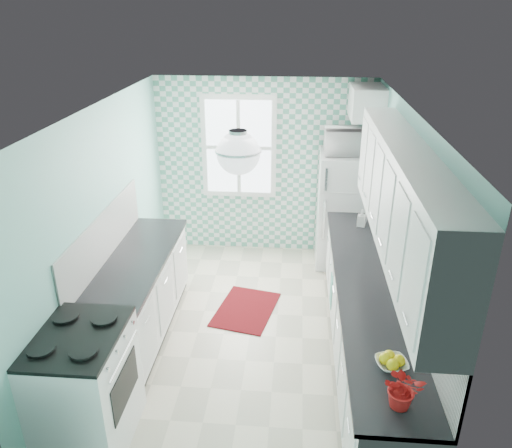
# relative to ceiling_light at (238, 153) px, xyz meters

# --- Properties ---
(floor) EXTENTS (3.00, 4.40, 0.02)m
(floor) POSITION_rel_ceiling_light_xyz_m (0.00, 0.80, -2.33)
(floor) COLOR beige
(floor) RESTS_ON ground
(ceiling) EXTENTS (3.00, 4.40, 0.02)m
(ceiling) POSITION_rel_ceiling_light_xyz_m (0.00, 0.80, 0.19)
(ceiling) COLOR white
(ceiling) RESTS_ON wall_back
(wall_back) EXTENTS (3.00, 0.02, 2.50)m
(wall_back) POSITION_rel_ceiling_light_xyz_m (0.00, 3.01, -1.07)
(wall_back) COLOR #80C9BE
(wall_back) RESTS_ON floor
(wall_front) EXTENTS (3.00, 0.02, 2.50)m
(wall_front) POSITION_rel_ceiling_light_xyz_m (0.00, -1.41, -1.07)
(wall_front) COLOR #80C9BE
(wall_front) RESTS_ON floor
(wall_left) EXTENTS (0.02, 4.40, 2.50)m
(wall_left) POSITION_rel_ceiling_light_xyz_m (-1.51, 0.80, -1.07)
(wall_left) COLOR #80C9BE
(wall_left) RESTS_ON floor
(wall_right) EXTENTS (0.02, 4.40, 2.50)m
(wall_right) POSITION_rel_ceiling_light_xyz_m (1.51, 0.80, -1.07)
(wall_right) COLOR #80C9BE
(wall_right) RESTS_ON floor
(accent_wall) EXTENTS (3.00, 0.01, 2.50)m
(accent_wall) POSITION_rel_ceiling_light_xyz_m (0.00, 2.99, -1.07)
(accent_wall) COLOR #57A68D
(accent_wall) RESTS_ON wall_back
(window) EXTENTS (1.04, 0.05, 1.44)m
(window) POSITION_rel_ceiling_light_xyz_m (-0.35, 2.96, -0.77)
(window) COLOR white
(window) RESTS_ON wall_back
(backsplash_right) EXTENTS (0.02, 3.60, 0.51)m
(backsplash_right) POSITION_rel_ceiling_light_xyz_m (1.49, 0.40, -1.13)
(backsplash_right) COLOR white
(backsplash_right) RESTS_ON wall_right
(backsplash_left) EXTENTS (0.02, 2.15, 0.51)m
(backsplash_left) POSITION_rel_ceiling_light_xyz_m (-1.49, 0.73, -1.13)
(backsplash_left) COLOR white
(backsplash_left) RESTS_ON wall_left
(upper_cabinets_right) EXTENTS (0.33, 3.20, 0.90)m
(upper_cabinets_right) POSITION_rel_ceiling_light_xyz_m (1.33, 0.20, -0.42)
(upper_cabinets_right) COLOR white
(upper_cabinets_right) RESTS_ON wall_right
(upper_cabinet_fridge) EXTENTS (0.40, 0.74, 0.40)m
(upper_cabinet_fridge) POSITION_rel_ceiling_light_xyz_m (1.30, 2.63, -0.07)
(upper_cabinet_fridge) COLOR white
(upper_cabinet_fridge) RESTS_ON wall_right
(ceiling_light) EXTENTS (0.34, 0.34, 0.35)m
(ceiling_light) POSITION_rel_ceiling_light_xyz_m (0.00, 0.00, 0.00)
(ceiling_light) COLOR silver
(ceiling_light) RESTS_ON ceiling
(base_cabinets_right) EXTENTS (0.60, 3.60, 0.90)m
(base_cabinets_right) POSITION_rel_ceiling_light_xyz_m (1.20, 0.40, -1.87)
(base_cabinets_right) COLOR white
(base_cabinets_right) RESTS_ON floor
(countertop_right) EXTENTS (0.63, 3.60, 0.04)m
(countertop_right) POSITION_rel_ceiling_light_xyz_m (1.19, 0.40, -1.40)
(countertop_right) COLOR black
(countertop_right) RESTS_ON base_cabinets_right
(base_cabinets_left) EXTENTS (0.60, 2.15, 0.90)m
(base_cabinets_left) POSITION_rel_ceiling_light_xyz_m (-1.20, 0.73, -1.87)
(base_cabinets_left) COLOR white
(base_cabinets_left) RESTS_ON floor
(countertop_left) EXTENTS (0.63, 2.15, 0.04)m
(countertop_left) POSITION_rel_ceiling_light_xyz_m (-1.19, 0.73, -1.40)
(countertop_left) COLOR black
(countertop_left) RESTS_ON base_cabinets_left
(fridge) EXTENTS (0.69, 0.69, 1.59)m
(fridge) POSITION_rel_ceiling_light_xyz_m (1.11, 2.63, -1.53)
(fridge) COLOR white
(fridge) RESTS_ON floor
(stove) EXTENTS (0.70, 0.87, 1.05)m
(stove) POSITION_rel_ceiling_light_xyz_m (-1.20, -0.72, -1.78)
(stove) COLOR white
(stove) RESTS_ON floor
(sink) EXTENTS (0.52, 0.44, 0.53)m
(sink) POSITION_rel_ceiling_light_xyz_m (1.20, 1.48, -1.39)
(sink) COLOR silver
(sink) RESTS_ON countertop_right
(rug) EXTENTS (0.82, 1.03, 0.01)m
(rug) POSITION_rel_ceiling_light_xyz_m (-0.09, 1.30, -2.32)
(rug) COLOR maroon
(rug) RESTS_ON floor
(dish_towel) EXTENTS (0.04, 0.23, 0.35)m
(dish_towel) POSITION_rel_ceiling_light_xyz_m (0.89, 1.04, -1.84)
(dish_towel) COLOR #65B29E
(dish_towel) RESTS_ON base_cabinets_right
(fruit_bowl) EXTENTS (0.27, 0.27, 0.06)m
(fruit_bowl) POSITION_rel_ceiling_light_xyz_m (1.20, -0.74, -1.35)
(fruit_bowl) COLOR white
(fruit_bowl) RESTS_ON countertop_right
(potted_plant) EXTENTS (0.28, 0.24, 0.30)m
(potted_plant) POSITION_rel_ceiling_light_xyz_m (1.20, -1.13, -1.24)
(potted_plant) COLOR #BE0E31
(potted_plant) RESTS_ON countertop_right
(soap_bottle) EXTENTS (0.11, 0.11, 0.21)m
(soap_bottle) POSITION_rel_ceiling_light_xyz_m (1.25, 1.79, -1.28)
(soap_bottle) COLOR #A8B6C0
(soap_bottle) RESTS_ON countertop_right
(microwave) EXTENTS (0.61, 0.43, 0.33)m
(microwave) POSITION_rel_ceiling_light_xyz_m (1.11, 2.63, -0.57)
(microwave) COLOR silver
(microwave) RESTS_ON fridge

